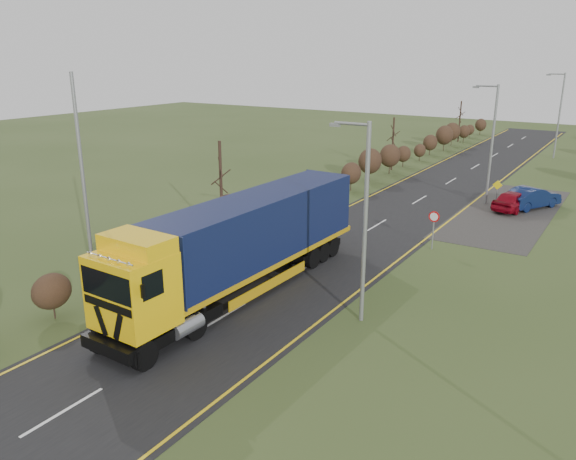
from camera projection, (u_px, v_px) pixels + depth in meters
The scene contains 14 objects.
ground at pixel (275, 286), 27.31m from camera, with size 160.00×160.00×0.00m, color #35461E.
road at pixel (364, 233), 35.34m from camera, with size 8.00×120.00×0.02m, color black.
layby at pixel (507, 212), 40.03m from camera, with size 6.00×18.00×0.02m, color #312F2C.
lane_markings at pixel (362, 234), 35.08m from camera, with size 7.52×116.00×0.01m.
hedgerow at pixel (266, 203), 36.25m from camera, with size 2.24×102.04×6.05m.
lorry at pixel (243, 241), 25.83m from camera, with size 3.17×16.34×4.54m.
car_red_hatchback at pixel (514, 200), 40.33m from camera, with size 1.73×4.30×1.46m, color maroon.
car_blue_sedan at pixel (532, 198), 40.93m from camera, with size 1.66×4.75×1.56m, color #0A163C.
streetlight_near at pixel (363, 216), 22.49m from camera, with size 1.78×0.18×8.34m.
streetlight_mid at pixel (491, 140), 40.92m from camera, with size 1.86×0.18×8.75m.
streetlight_far at pixel (559, 112), 59.55m from camera, with size 1.91×0.18×8.95m.
left_pole at pixel (84, 191), 24.65m from camera, with size 0.16×0.16×10.10m, color gray.
speed_sign at pixel (434, 223), 31.98m from camera, with size 0.63×0.10×2.27m.
warning_board at pixel (497, 190), 41.72m from camera, with size 0.71×0.11×1.87m.
Camera 1 is at (14.13, -20.92, 10.77)m, focal length 35.00 mm.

